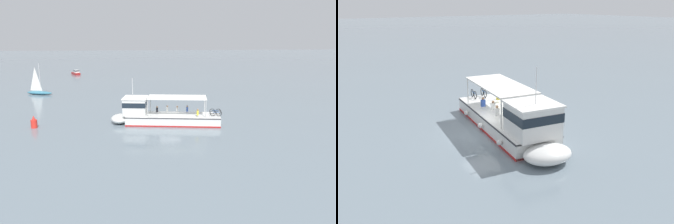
% 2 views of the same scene
% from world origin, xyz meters
% --- Properties ---
extents(ground_plane, '(400.00, 400.00, 0.00)m').
position_xyz_m(ground_plane, '(0.00, 0.00, 0.00)').
color(ground_plane, slate).
extents(ferry_main, '(5.11, 13.03, 5.32)m').
position_xyz_m(ferry_main, '(-1.65, 1.46, 1.02)').
color(ferry_main, white).
rests_on(ferry_main, ground).
extents(sailboat_mid_channel, '(2.90, 4.99, 5.40)m').
position_xyz_m(sailboat_mid_channel, '(20.03, 20.98, 0.54)').
color(sailboat_mid_channel, teal).
rests_on(sailboat_mid_channel, ground).
extents(motorboat_off_stern, '(3.79, 2.82, 1.26)m').
position_xyz_m(motorboat_off_stern, '(49.88, 19.60, 0.54)').
color(motorboat_off_stern, maroon).
rests_on(motorboat_off_stern, ground).
extents(channel_buoy, '(0.70, 0.70, 1.40)m').
position_xyz_m(channel_buoy, '(-2.02, 15.54, 0.57)').
color(channel_buoy, red).
rests_on(channel_buoy, ground).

